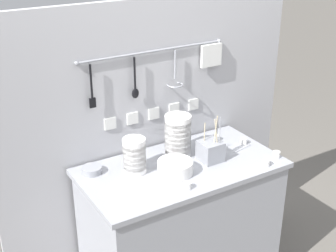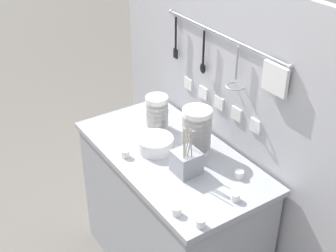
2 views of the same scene
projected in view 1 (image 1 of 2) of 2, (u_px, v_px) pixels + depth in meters
The scene contains 12 objects.
counter at pixel (181, 228), 2.82m from camera, with size 1.15×0.60×0.86m.
back_wall at pixel (152, 141), 2.90m from camera, with size 1.95×0.11×1.75m.
bowl_stack_back_corner at pixel (178, 136), 2.72m from camera, with size 0.15×0.15×0.25m.
bowl_stack_nested_right at pixel (134, 156), 2.54m from camera, with size 0.13×0.13×0.20m.
plate_stack at pixel (175, 167), 2.56m from camera, with size 0.20×0.20×0.07m.
steel_mixing_bowl at pixel (92, 170), 2.57m from camera, with size 0.11×0.11×0.04m.
cutlery_caddy at pixel (211, 151), 2.68m from camera, with size 0.13×0.13×0.28m.
cup_edge_far at pixel (187, 186), 2.42m from camera, with size 0.04×0.04×0.04m.
cup_beside_plates at pixel (266, 163), 2.64m from camera, with size 0.04×0.04×0.04m.
cup_back_right at pixel (244, 141), 2.89m from camera, with size 0.04×0.04×0.04m.
cup_by_caddy at pixel (216, 138), 2.94m from camera, with size 0.04×0.04×0.04m.
cup_centre at pixel (276, 154), 2.73m from camera, with size 0.04×0.04×0.04m.
Camera 1 is at (-1.26, -1.94, 2.16)m, focal length 50.00 mm.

